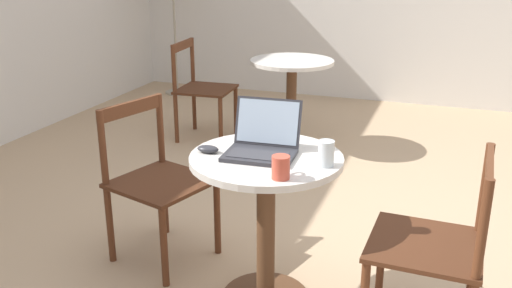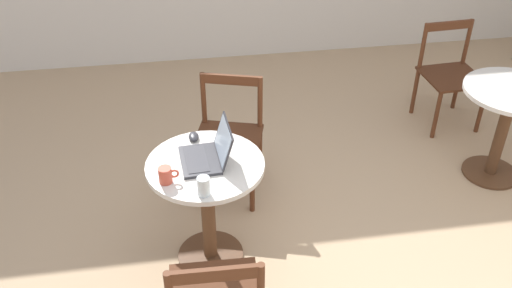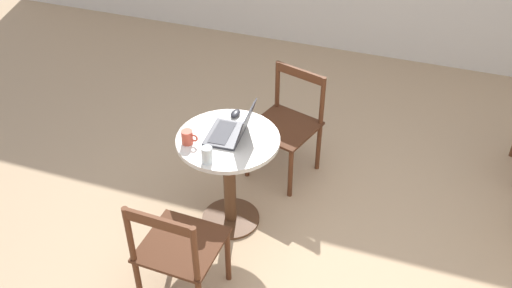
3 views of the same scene
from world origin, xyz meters
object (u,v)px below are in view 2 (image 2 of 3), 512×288
mouse (194,137)px  chair_mid_back (450,75)px  laptop (207,154)px  drinking_glass (204,186)px  cafe_table_mid (507,114)px  cafe_table_near (207,191)px  mug (166,175)px  chair_near_back (228,137)px

mouse → chair_mid_back: bearing=26.0°
laptop → drinking_glass: laptop is taller
cafe_table_mid → laptop: bearing=-166.9°
cafe_table_near → drinking_glass: bearing=-95.6°
drinking_glass → cafe_table_near: bearing=84.4°
chair_mid_back → mug: 2.78m
cafe_table_mid → drinking_glass: size_ratio=6.71×
laptop → mug: 0.29m
laptop → chair_near_back: bearing=74.2°
chair_near_back → drinking_glass: drinking_glass is taller
chair_mid_back → laptop: 2.49m
mug → mouse: bearing=66.3°
chair_mid_back → cafe_table_near: bearing=-148.2°
cafe_table_mid → mouse: mouse is taller
cafe_table_near → laptop: bearing=54.2°
cafe_table_near → mug: mug is taller
chair_near_back → mouse: chair_near_back is taller
mug → chair_near_back: bearing=62.6°
mouse → drinking_glass: bearing=-87.9°
chair_mid_back → mouse: chair_mid_back is taller
chair_mid_back → drinking_glass: bearing=-143.5°
cafe_table_near → cafe_table_mid: same height
laptop → mouse: bearing=105.4°
cafe_table_mid → chair_mid_back: 0.80m
chair_mid_back → drinking_glass: drinking_glass is taller
mouse → drinking_glass: (0.02, -0.53, 0.04)m
mug → laptop: bearing=34.2°
cafe_table_mid → chair_mid_back: size_ratio=0.87×
cafe_table_mid → chair_near_back: bearing=175.5°
drinking_glass → mug: bearing=144.9°
mouse → chair_near_back: bearing=59.3°
laptop → drinking_glass: size_ratio=2.91×
chair_mid_back → mug: bearing=-148.2°
chair_near_back → chair_mid_back: same height
chair_mid_back → laptop: size_ratio=2.64×
laptop → drinking_glass: bearing=-98.6°
chair_near_back → laptop: bearing=-105.8°
cafe_table_mid → chair_mid_back: (-0.05, 0.79, -0.09)m
chair_near_back → drinking_glass: (-0.23, -0.95, 0.35)m
mug → drinking_glass: 0.23m
cafe_table_mid → chair_mid_back: bearing=93.5°
cafe_table_near → mouse: size_ratio=7.31×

